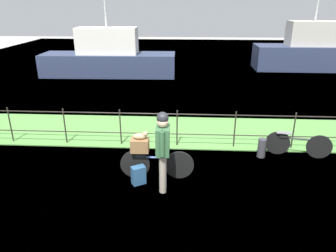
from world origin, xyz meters
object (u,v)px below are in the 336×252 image
moored_boat_near (109,58)px  bicycle_main (156,164)px  backpack_on_paving (138,175)px  mooring_bollard (262,148)px  moored_boat_mid (310,52)px  wooden_crate (140,145)px  cyclist_person (163,145)px  terrier_dog (141,136)px  bicycle_parked (297,144)px

moored_boat_near → bicycle_main: bearing=-71.5°
backpack_on_paving → moored_boat_near: size_ratio=0.06×
mooring_bollard → moored_boat_mid: size_ratio=0.08×
wooden_crate → moored_boat_near: moored_boat_near is taller
bicycle_main → backpack_on_paving: size_ratio=3.99×
cyclist_person → moored_boat_mid: 14.71m
cyclist_person → backpack_on_paving: size_ratio=4.21×
backpack_on_paving → moored_boat_near: bearing=-104.4°
mooring_bollard → wooden_crate: bearing=-158.1°
bicycle_main → wooden_crate: bearing=-178.7°
terrier_dog → backpack_on_paving: size_ratio=0.79×
terrier_dog → cyclist_person: bearing=-41.7°
mooring_bollard → cyclist_person: bearing=-145.8°
bicycle_main → cyclist_person: cyclist_person is taller
bicycle_parked → backpack_on_paving: bearing=-158.2°
bicycle_main → terrier_dog: terrier_dog is taller
bicycle_main → terrier_dog: bearing=-178.7°
cyclist_person → moored_boat_mid: moored_boat_mid is taller
backpack_on_paving → bicycle_parked: (3.75, 1.50, 0.12)m
cyclist_person → bicycle_parked: cyclist_person is taller
bicycle_main → terrier_dog: 0.73m
terrier_dog → moored_boat_near: bearing=106.9°
mooring_bollard → terrier_dog: bearing=-157.9°
wooden_crate → bicycle_parked: bearing=18.5°
terrier_dog → bicycle_parked: terrier_dog is taller
bicycle_main → backpack_on_paving: 0.46m
bicycle_parked → moored_boat_near: 11.21m
cyclist_person → mooring_bollard: 2.92m
backpack_on_paving → cyclist_person: bearing=130.1°
wooden_crate → moored_boat_mid: moored_boat_mid is taller
moored_boat_mid → wooden_crate: bearing=-122.7°
mooring_bollard → moored_boat_mid: bearing=65.7°
bicycle_parked → moored_boat_near: (-6.79, 8.90, 0.56)m
cyclist_person → mooring_bollard: size_ratio=3.50×
backpack_on_paving → moored_boat_near: (-3.04, 10.40, 0.68)m
bicycle_main → wooden_crate: (-0.34, -0.01, 0.44)m
mooring_bollard → moored_boat_mid: 12.25m
terrier_dog → cyclist_person: (0.49, -0.44, 0.01)m
terrier_dog → mooring_bollard: size_ratio=0.66×
bicycle_parked → cyclist_person: bearing=-152.3°
wooden_crate → moored_boat_mid: 14.60m
bicycle_main → moored_boat_mid: bearing=58.5°
moored_boat_near → cyclist_person: bearing=-71.4°
terrier_dog → cyclist_person: cyclist_person is taller
cyclist_person → moored_boat_near: (-3.57, 10.59, -0.12)m
mooring_bollard → moored_boat_near: bearing=123.2°
mooring_bollard → moored_boat_near: size_ratio=0.07×
mooring_bollard → bicycle_parked: size_ratio=0.31×
bicycle_main → mooring_bollard: bicycle_main is taller
terrier_dog → moored_boat_mid: size_ratio=0.05×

